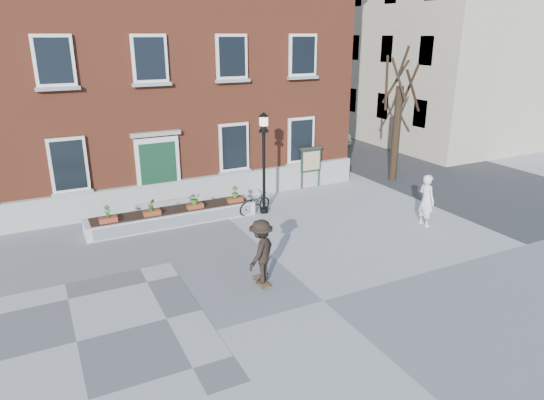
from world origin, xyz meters
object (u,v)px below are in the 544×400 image
bicycle (255,203)px  skateboarder (261,251)px  notice_board (311,160)px  bystander (426,200)px  lamp_post (264,149)px  parked_car (325,133)px

bicycle → skateboarder: (-2.21, -5.26, 0.58)m
bicycle → skateboarder: size_ratio=0.81×
bicycle → notice_board: size_ratio=0.83×
bicycle → bystander: 6.42m
bicycle → bystander: bearing=-146.2°
lamp_post → notice_board: bearing=31.5°
parked_car → lamp_post: size_ratio=0.97×
bystander → parked_car: bearing=-16.4°
bystander → notice_board: bystander is taller
bystander → notice_board: (-1.35, 5.85, 0.30)m
bystander → notice_board: 6.01m
skateboarder → parked_car: bearing=52.2°
parked_car → notice_board: size_ratio=2.04×
parked_car → bicycle: bearing=-139.6°
notice_board → parked_car: bearing=53.7°
bystander → skateboarder: bystander is taller
notice_board → skateboarder: 9.25m
parked_car → skateboarder: size_ratio=2.00×
bicycle → parked_car: 13.43m
bystander → skateboarder: 7.34m
bystander → skateboarder: size_ratio=1.01×
lamp_post → bicycle: bearing=154.6°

